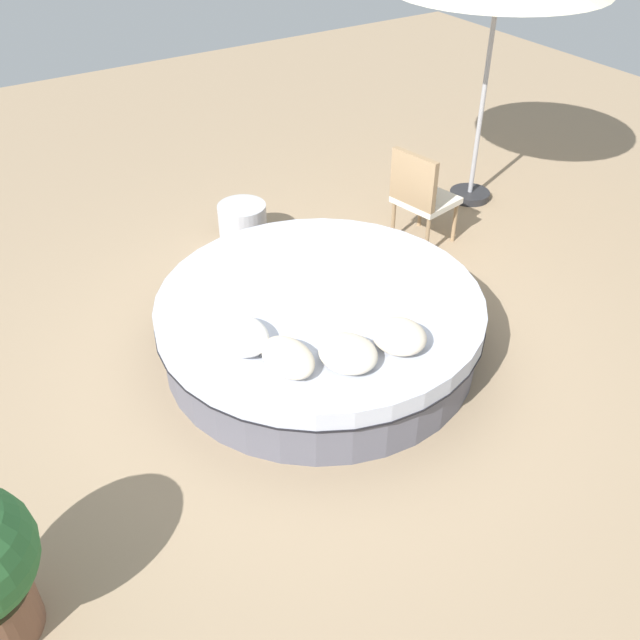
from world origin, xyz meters
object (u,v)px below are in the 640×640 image
(throw_pillow_0, at_px, (241,335))
(patio_chair, at_px, (420,193))
(side_table, at_px, (243,224))
(throw_pillow_3, at_px, (399,336))
(throw_pillow_2, at_px, (348,353))
(round_bed, at_px, (320,325))
(throw_pillow_1, at_px, (288,357))

(throw_pillow_0, bearing_deg, patio_chair, -66.22)
(side_table, bearing_deg, throw_pillow_3, 177.05)
(throw_pillow_0, xyz_separation_m, throw_pillow_2, (-0.56, -0.53, -0.01))
(throw_pillow_0, distance_m, patio_chair, 2.73)
(round_bed, height_order, throw_pillow_1, throw_pillow_1)
(throw_pillow_0, height_order, patio_chair, patio_chair)
(patio_chair, bearing_deg, throw_pillow_2, -60.60)
(patio_chair, xyz_separation_m, side_table, (0.95, 1.44, -0.36))
(round_bed, xyz_separation_m, throw_pillow_2, (-0.73, 0.24, 0.33))
(side_table, bearing_deg, patio_chair, -123.46)
(side_table, bearing_deg, throw_pillow_2, 168.46)
(throw_pillow_2, bearing_deg, throw_pillow_1, 64.04)
(round_bed, relative_size, side_table, 5.34)
(throw_pillow_1, height_order, patio_chair, patio_chair)
(throw_pillow_2, xyz_separation_m, patio_chair, (1.66, -1.97, -0.04))
(patio_chair, distance_m, side_table, 1.76)
(throw_pillow_1, distance_m, patio_chair, 2.77)
(throw_pillow_0, xyz_separation_m, patio_chair, (1.10, -2.50, -0.05))
(throw_pillow_2, bearing_deg, round_bed, -18.39)
(round_bed, distance_m, throw_pillow_3, 0.87)
(round_bed, height_order, side_table, round_bed)
(throw_pillow_0, bearing_deg, side_table, -27.25)
(throw_pillow_0, xyz_separation_m, throw_pillow_1, (-0.38, -0.16, -0.01))
(throw_pillow_0, distance_m, side_table, 2.34)
(throw_pillow_1, distance_m, side_table, 2.62)
(throw_pillow_3, relative_size, side_table, 0.84)
(throw_pillow_3, bearing_deg, throw_pillow_0, 56.57)
(throw_pillow_2, bearing_deg, throw_pillow_3, -97.45)
(throw_pillow_0, height_order, throw_pillow_3, throw_pillow_3)
(throw_pillow_0, height_order, throw_pillow_2, throw_pillow_0)
(round_bed, relative_size, throw_pillow_1, 5.44)
(round_bed, bearing_deg, throw_pillow_3, -169.13)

